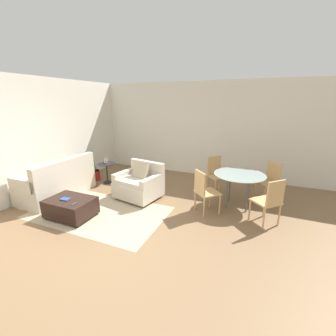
{
  "coord_description": "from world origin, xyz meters",
  "views": [
    {
      "loc": [
        2.11,
        -2.59,
        2.21
      ],
      "look_at": [
        0.22,
        1.88,
        0.75
      ],
      "focal_mm": 24.0,
      "sensor_mm": 36.0,
      "label": 1
    }
  ],
  "objects": [
    {
      "name": "couch",
      "position": [
        -2.23,
        1.0,
        0.32
      ],
      "size": [
        0.83,
        1.71,
        0.94
      ],
      "color": "beige",
      "rests_on": "ground_plane"
    },
    {
      "name": "wall_left",
      "position": [
        -2.78,
        1.5,
        1.38
      ],
      "size": [
        0.06,
        12.0,
        2.75
      ],
      "color": "silver",
      "rests_on": "ground_plane"
    },
    {
      "name": "armchair",
      "position": [
        -0.42,
        1.68,
        0.34
      ],
      "size": [
        1.07,
        0.98,
        0.87
      ],
      "color": "beige",
      "rests_on": "ground_plane"
    },
    {
      "name": "potted_plant",
      "position": [
        -2.29,
        2.24,
        0.21
      ],
      "size": [
        0.39,
        0.39,
        1.05
      ],
      "color": "maroon",
      "rests_on": "ground_plane"
    },
    {
      "name": "ottoman",
      "position": [
        -1.2,
        0.34,
        0.21
      ],
      "size": [
        0.88,
        0.64,
        0.38
      ],
      "color": "black",
      "rests_on": "ground_plane"
    },
    {
      "name": "dining_chair_near_right",
      "position": [
        2.36,
        1.51,
        0.52
      ],
      "size": [
        0.59,
        0.59,
        0.9
      ],
      "color": "tan",
      "rests_on": "ground_plane"
    },
    {
      "name": "dining_chair_near_left",
      "position": [
        1.15,
        1.51,
        0.52
      ],
      "size": [
        0.59,
        0.59,
        0.9
      ],
      "color": "tan",
      "rests_on": "ground_plane"
    },
    {
      "name": "side_table",
      "position": [
        -1.75,
        2.19,
        0.4
      ],
      "size": [
        0.47,
        0.47,
        0.56
      ],
      "color": "black",
      "rests_on": "ground_plane"
    },
    {
      "name": "book_stack",
      "position": [
        -1.26,
        0.29,
        0.39
      ],
      "size": [
        0.19,
        0.14,
        0.02
      ],
      "color": "#2D478C",
      "rests_on": "ottoman"
    },
    {
      "name": "wall_back",
      "position": [
        0.0,
        3.97,
        1.38
      ],
      "size": [
        12.0,
        0.06,
        2.75
      ],
      "color": "silver",
      "rests_on": "ground_plane"
    },
    {
      "name": "area_rug",
      "position": [
        -0.82,
        0.69,
        0.0
      ],
      "size": [
        2.71,
        1.63,
        0.01
      ],
      "color": "tan",
      "rests_on": "ground_plane"
    },
    {
      "name": "picture_frame",
      "position": [
        -1.75,
        2.19,
        0.65
      ],
      "size": [
        0.13,
        0.07,
        0.17
      ],
      "color": "#8C6647",
      "rests_on": "side_table"
    },
    {
      "name": "dining_table",
      "position": [
        1.76,
        2.11,
        0.64
      ],
      "size": [
        1.06,
        1.06,
        0.73
      ],
      "color": "#8C9E99",
      "rests_on": "ground_plane"
    },
    {
      "name": "dining_chair_far_right",
      "position": [
        2.36,
        2.72,
        0.52
      ],
      "size": [
        0.59,
        0.59,
        0.9
      ],
      "color": "tan",
      "rests_on": "ground_plane"
    },
    {
      "name": "ground_plane",
      "position": [
        0.0,
        0.0,
        0.0
      ],
      "size": [
        20.0,
        20.0,
        0.0
      ],
      "primitive_type": "plane",
      "color": "brown"
    },
    {
      "name": "dining_chair_far_left",
      "position": [
        1.15,
        2.72,
        0.52
      ],
      "size": [
        0.59,
        0.59,
        0.9
      ],
      "color": "tan",
      "rests_on": "ground_plane"
    },
    {
      "name": "tv_remote_primary",
      "position": [
        -0.95,
        0.21,
        0.39
      ],
      "size": [
        0.04,
        0.13,
        0.01
      ],
      "color": "#333338",
      "rests_on": "ottoman"
    }
  ]
}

